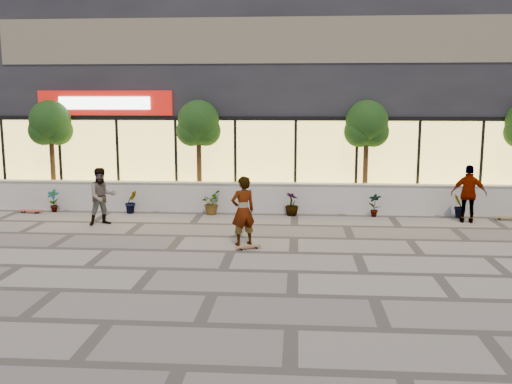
# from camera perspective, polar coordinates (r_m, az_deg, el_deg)

# --- Properties ---
(ground) EXTENTS (80.00, 80.00, 0.00)m
(ground) POSITION_cam_1_polar(r_m,az_deg,el_deg) (13.34, 3.71, -7.96)
(ground) COLOR gray
(ground) RESTS_ON ground
(planter_wall) EXTENTS (22.00, 0.42, 1.04)m
(planter_wall) POSITION_cam_1_polar(r_m,az_deg,el_deg) (20.03, 3.91, -0.57)
(planter_wall) COLOR silver
(planter_wall) RESTS_ON ground
(retail_building) EXTENTS (24.00, 9.17, 8.50)m
(retail_building) POSITION_cam_1_polar(r_m,az_deg,el_deg) (25.22, 4.07, 9.95)
(retail_building) COLOR #232328
(retail_building) RESTS_ON ground
(shrub_a) EXTENTS (0.43, 0.29, 0.81)m
(shrub_a) POSITION_cam_1_polar(r_m,az_deg,el_deg) (21.31, -19.61, -0.82)
(shrub_a) COLOR #163711
(shrub_a) RESTS_ON ground
(shrub_b) EXTENTS (0.57, 0.57, 0.81)m
(shrub_b) POSITION_cam_1_polar(r_m,az_deg,el_deg) (20.35, -12.37, -0.96)
(shrub_b) COLOR #163711
(shrub_b) RESTS_ON ground
(shrub_c) EXTENTS (0.68, 0.77, 0.81)m
(shrub_c) POSITION_cam_1_polar(r_m,az_deg,el_deg) (19.74, -4.55, -1.08)
(shrub_c) COLOR #163711
(shrub_c) RESTS_ON ground
(shrub_d) EXTENTS (0.64, 0.64, 0.81)m
(shrub_d) POSITION_cam_1_polar(r_m,az_deg,el_deg) (19.51, 3.60, -1.19)
(shrub_d) COLOR #163711
(shrub_d) RESTS_ON ground
(shrub_e) EXTENTS (0.46, 0.35, 0.81)m
(shrub_e) POSITION_cam_1_polar(r_m,az_deg,el_deg) (19.69, 11.78, -1.28)
(shrub_e) COLOR #163711
(shrub_e) RESTS_ON ground
(shrub_f) EXTENTS (0.55, 0.57, 0.81)m
(shrub_f) POSITION_cam_1_polar(r_m,az_deg,el_deg) (20.25, 19.66, -1.33)
(shrub_f) COLOR #163711
(shrub_f) RESTS_ON ground
(tree_west) EXTENTS (1.60, 1.50, 3.92)m
(tree_west) POSITION_cam_1_polar(r_m,az_deg,el_deg) (22.38, -19.86, 6.28)
(tree_west) COLOR #462819
(tree_west) RESTS_ON ground
(tree_midwest) EXTENTS (1.60, 1.50, 3.92)m
(tree_midwest) POSITION_cam_1_polar(r_m,az_deg,el_deg) (20.77, -5.77, 6.59)
(tree_midwest) COLOR #462819
(tree_midwest) RESTS_ON ground
(tree_mideast) EXTENTS (1.60, 1.50, 3.92)m
(tree_mideast) POSITION_cam_1_polar(r_m,az_deg,el_deg) (20.60, 11.01, 6.44)
(tree_mideast) COLOR #462819
(tree_mideast) RESTS_ON ground
(skater_center) EXTENTS (0.83, 0.74, 1.90)m
(skater_center) POSITION_cam_1_polar(r_m,az_deg,el_deg) (15.48, -1.31, -1.89)
(skater_center) COLOR silver
(skater_center) RESTS_ON ground
(skater_left) EXTENTS (1.11, 1.06, 1.82)m
(skater_left) POSITION_cam_1_polar(r_m,az_deg,el_deg) (18.63, -15.14, -0.43)
(skater_left) COLOR tan
(skater_left) RESTS_ON ground
(skater_right_near) EXTENTS (1.16, 0.65, 1.87)m
(skater_right_near) POSITION_cam_1_polar(r_m,az_deg,el_deg) (19.53, 20.52, -0.18)
(skater_right_near) COLOR silver
(skater_right_near) RESTS_ON ground
(skateboard_center) EXTENTS (0.70, 0.46, 0.08)m
(skateboard_center) POSITION_cam_1_polar(r_m,az_deg,el_deg) (15.20, -0.76, -5.50)
(skateboard_center) COLOR brown
(skateboard_center) RESTS_ON ground
(skateboard_left) EXTENTS (0.88, 0.32, 0.10)m
(skateboard_left) POSITION_cam_1_polar(r_m,az_deg,el_deg) (21.46, -21.65, -1.74)
(skateboard_left) COLOR red
(skateboard_left) RESTS_ON ground
(skateboard_right_near) EXTENTS (0.82, 0.26, 0.10)m
(skateboard_right_near) POSITION_cam_1_polar(r_m,az_deg,el_deg) (20.53, 23.83, -2.37)
(skateboard_right_near) COLOR olive
(skateboard_right_near) RESTS_ON ground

